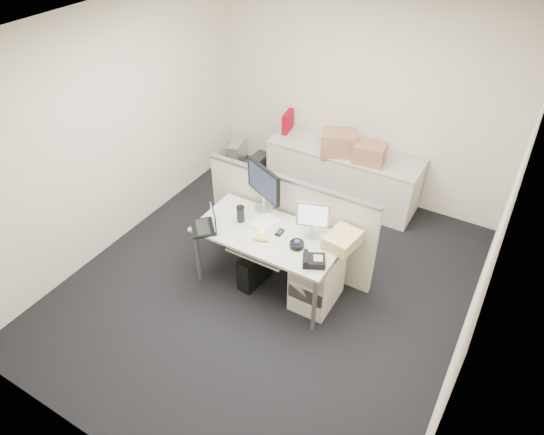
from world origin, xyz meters
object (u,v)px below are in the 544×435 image
Objects in this scene: desk at (269,238)px; desk_phone at (314,261)px; monitor_main at (264,189)px; laptop at (202,219)px.

desk_phone reaches higher than desk.
monitor_main reaches higher than desk.
desk is 7.13× the size of desk_phone.
desk_phone is (1.22, 0.10, -0.08)m from laptop.
desk is at bearing -27.67° from monitor_main.
monitor_main is 2.53× the size of desk_phone.
monitor_main is 1.69× the size of laptop.
monitor_main is 1.01m from desk_phone.
monitor_main is at bearing 122.93° from desk_phone.
desk is at bearing 70.38° from laptop.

